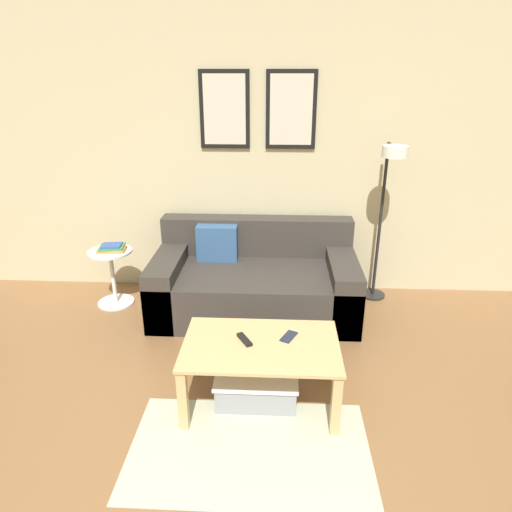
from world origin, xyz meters
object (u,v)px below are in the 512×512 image
at_px(storage_bin, 256,386).
at_px(book_stack, 112,248).
at_px(side_table, 112,272).
at_px(couch, 255,281).
at_px(cell_phone, 289,337).
at_px(coffee_table, 261,354).
at_px(remote_control, 244,339).
at_px(floor_lamp, 388,193).

relative_size(storage_bin, book_stack, 2.16).
distance_m(storage_bin, side_table, 1.86).
xyz_separation_m(couch, book_stack, (-1.26, 0.03, 0.28)).
height_order(couch, cell_phone, couch).
height_order(couch, coffee_table, couch).
height_order(storage_bin, remote_control, remote_control).
bearing_deg(storage_bin, coffee_table, -33.22).
height_order(storage_bin, book_stack, book_stack).
distance_m(couch, cell_phone, 1.20).
relative_size(storage_bin, side_table, 1.02).
bearing_deg(remote_control, coffee_table, -45.39).
bearing_deg(side_table, book_stack, -4.29).
bearing_deg(couch, side_table, 178.63).
bearing_deg(coffee_table, couch, 94.87).
bearing_deg(book_stack, storage_bin, -43.19).
bearing_deg(side_table, remote_control, -44.11).
relative_size(coffee_table, floor_lamp, 0.67).
distance_m(remote_control, cell_phone, 0.28).
height_order(floor_lamp, cell_phone, floor_lamp).
bearing_deg(floor_lamp, couch, -172.49).
distance_m(floor_lamp, cell_phone, 1.66).
relative_size(storage_bin, floor_lamp, 0.37).
distance_m(couch, remote_control, 1.23).
bearing_deg(side_table, floor_lamp, 2.77).
bearing_deg(remote_control, couch, 60.19).
bearing_deg(book_stack, couch, -1.31).
distance_m(couch, floor_lamp, 1.36).
bearing_deg(side_table, storage_bin, -42.71).
relative_size(couch, book_stack, 7.11).
distance_m(couch, book_stack, 1.29).
relative_size(coffee_table, book_stack, 3.95).
xyz_separation_m(couch, coffee_table, (0.11, -1.24, 0.09)).
relative_size(floor_lamp, book_stack, 5.91).
xyz_separation_m(remote_control, cell_phone, (0.28, 0.06, -0.01)).
xyz_separation_m(floor_lamp, book_stack, (-2.37, -0.12, -0.49)).
bearing_deg(coffee_table, remote_control, 164.53).
xyz_separation_m(floor_lamp, cell_phone, (-0.83, -1.30, -0.61)).
bearing_deg(storage_bin, book_stack, 136.81).
bearing_deg(floor_lamp, coffee_table, -125.87).
height_order(remote_control, cell_phone, remote_control).
relative_size(couch, remote_control, 11.58).
bearing_deg(book_stack, floor_lamp, 2.84).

